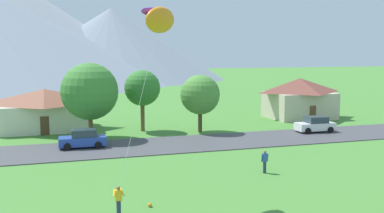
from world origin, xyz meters
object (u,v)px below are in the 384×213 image
object	(u,v)px
parked_car_blue_west_end	(83,139)
parked_car_white_mid_west	(315,125)
tree_near_left	(90,91)
tree_center	(200,95)
kite_flyer_with_kite	(158,25)
soccer_ball	(150,205)
tree_left_of_center	(142,88)
house_left_center	(45,109)
house_right_center	(299,97)
watcher_person	(265,161)

from	to	relation	value
parked_car_blue_west_end	parked_car_white_mid_west	bearing A→B (deg)	1.31
tree_near_left	tree_center	distance (m)	11.79
tree_center	kite_flyer_with_kite	xyz separation A→B (m)	(-9.24, -20.18, 6.24)
tree_near_left	parked_car_blue_west_end	xyz separation A→B (m)	(-1.04, -4.27, -3.95)
soccer_ball	tree_left_of_center	bearing A→B (deg)	79.96
parked_car_white_mid_west	kite_flyer_with_kite	size ratio (longest dim) A/B	0.37
tree_near_left	parked_car_white_mid_west	size ratio (longest dim) A/B	1.80
tree_center	house_left_center	bearing A→B (deg)	158.01
house_right_center	house_left_center	bearing A→B (deg)	179.14
tree_left_of_center	parked_car_blue_west_end	size ratio (longest dim) A/B	1.60
house_right_center	parked_car_white_mid_west	bearing A→B (deg)	-111.62
house_right_center	kite_flyer_with_kite	world-z (taller)	kite_flyer_with_kite
tree_near_left	parked_car_blue_west_end	world-z (taller)	tree_near_left
tree_left_of_center	watcher_person	bearing A→B (deg)	-75.00
parked_car_blue_west_end	house_left_center	bearing A→B (deg)	107.21
house_left_center	tree_near_left	distance (m)	8.53
house_right_center	tree_near_left	size ratio (longest dim) A/B	1.12
tree_center	soccer_ball	distance (m)	24.12
house_left_center	watcher_person	world-z (taller)	house_left_center
tree_left_of_center	soccer_ball	distance (m)	24.79
house_right_center	tree_near_left	xyz separation A→B (m)	(-27.69, -6.36, 2.08)
tree_center	parked_car_blue_west_end	size ratio (longest dim) A/B	1.48
tree_near_left	tree_center	xyz separation A→B (m)	(11.76, 0.28, -0.70)
tree_center	kite_flyer_with_kite	world-z (taller)	kite_flyer_with_kite
tree_left_of_center	parked_car_white_mid_west	world-z (taller)	tree_left_of_center
kite_flyer_with_kite	tree_near_left	bearing A→B (deg)	97.23
house_right_center	tree_near_left	distance (m)	28.48
house_left_center	kite_flyer_with_kite	size ratio (longest dim) A/B	0.93
house_left_center	watcher_person	distance (m)	28.31
parked_car_blue_west_end	watcher_person	distance (m)	17.40
house_left_center	soccer_ball	size ratio (longest dim) A/B	44.41
house_left_center	tree_near_left	xyz separation A→B (m)	(4.49, -6.84, 2.43)
tree_center	parked_car_white_mid_west	world-z (taller)	tree_center
house_right_center	soccer_ball	size ratio (longest dim) A/B	36.02
tree_near_left	parked_car_blue_west_end	distance (m)	5.91
tree_center	soccer_ball	world-z (taller)	tree_center
house_left_center	kite_flyer_with_kite	xyz separation A→B (m)	(7.01, -26.74, 7.96)
parked_car_blue_west_end	parked_car_white_mid_west	world-z (taller)	same
parked_car_white_mid_west	kite_flyer_with_kite	distance (m)	28.29
tree_center	watcher_person	xyz separation A→B (m)	(-0.68, -17.03, -3.24)
tree_left_of_center	watcher_person	world-z (taller)	tree_left_of_center
kite_flyer_with_kite	watcher_person	distance (m)	13.15
kite_flyer_with_kite	soccer_ball	world-z (taller)	kite_flyer_with_kite
tree_near_left	parked_car_blue_west_end	size ratio (longest dim) A/B	1.81
watcher_person	soccer_ball	bearing A→B (deg)	-154.66
watcher_person	house_right_center	bearing A→B (deg)	54.32
kite_flyer_with_kite	soccer_ball	bearing A→B (deg)	-124.11
parked_car_white_mid_west	tree_left_of_center	bearing A→B (deg)	160.13
house_right_center	tree_left_of_center	distance (m)	22.22
tree_left_of_center	tree_center	size ratio (longest dim) A/B	1.08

